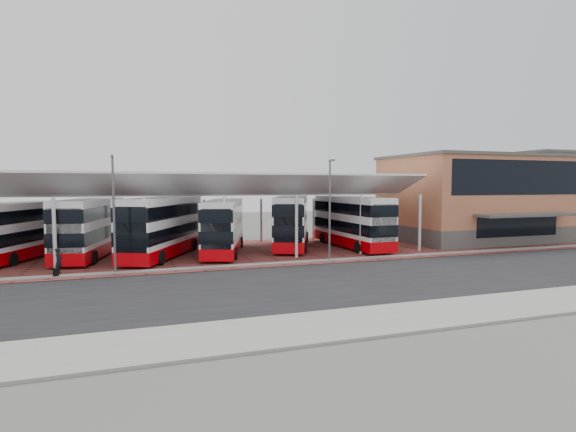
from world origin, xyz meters
The scene contains 20 objects.
ground centered at (0.00, 0.00, 0.00)m, with size 140.00×140.00×0.00m, color #51534E.
road centered at (0.00, -1.00, 0.01)m, with size 120.00×14.00×0.02m, color black.
forecourt centered at (2.00, 13.00, 0.03)m, with size 72.00×16.00×0.06m, color brown.
sidewalk centered at (0.00, -9.00, 0.07)m, with size 120.00×4.00×0.14m, color gray.
north_kerb centered at (0.00, 6.20, 0.07)m, with size 120.00×0.80×0.14m, color gray.
yellow_line_near centered at (0.00, -7.00, 0.03)m, with size 120.00×0.12×0.01m, color #CFCC06.
yellow_line_far centered at (0.00, -6.70, 0.03)m, with size 120.00×0.12×0.01m, color #CFCC06.
canopy centered at (-6.00, 13.94, 5.80)m, with size 37.00×11.63×7.07m.
terminal centered at (23.00, 13.92, 4.66)m, with size 18.40×14.40×9.25m.
warehouse centered at (48.00, 24.00, 5.15)m, with size 30.50×20.50×10.25m.
lamp_west centered at (-14.00, 6.27, 4.36)m, with size 0.16×0.90×8.07m.
lamp_east centered at (2.00, 6.27, 4.36)m, with size 0.16×0.90×8.07m.
bus_0 centered at (-21.28, 15.36, 2.36)m, with size 6.30×11.43×4.63m.
bus_1 centered at (-16.19, 14.39, 2.47)m, with size 5.12×12.09×4.86m.
bus_2 centered at (-10.43, 12.55, 2.53)m, with size 7.72×12.10×4.98m.
bus_3 centered at (-5.27, 12.78, 2.38)m, with size 5.77×11.62×4.68m.
bus_4 centered at (1.72, 14.54, 2.50)m, with size 7.10×12.07×4.92m.
bus_5 centered at (7.20, 12.66, 2.48)m, with size 3.10×11.87×4.88m.
pedestrian centered at (-17.60, 7.13, 0.94)m, with size 0.64×0.42×1.76m, color black.
suitcase centered at (-17.62, 6.04, 0.35)m, with size 0.34×0.25×0.59m, color black.
Camera 1 is at (-12.63, -26.27, 6.10)m, focal length 28.00 mm.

